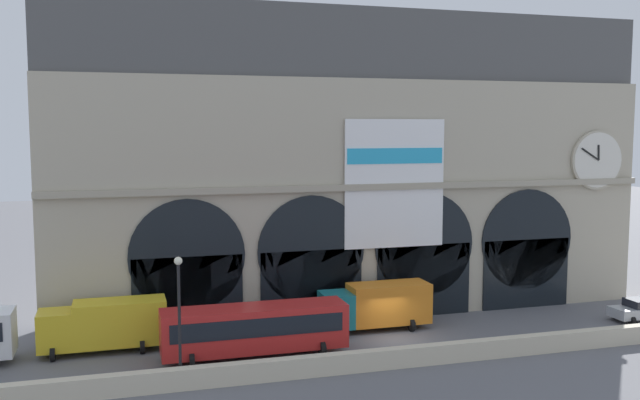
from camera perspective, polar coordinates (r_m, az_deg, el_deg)
ground_plane at (r=45.90m, az=6.21°, el=-11.38°), size 200.00×200.00×0.00m
quay_parapet_wall at (r=41.59m, az=8.77°, el=-12.44°), size 90.00×0.70×1.13m
station_building at (r=50.64m, az=3.28°, el=2.50°), size 43.94×4.73×22.03m
box_truck_west at (r=44.98m, az=-17.24°, el=-9.72°), size 7.50×2.91×3.12m
bus_midwest at (r=42.08m, az=-5.37°, el=-10.44°), size 11.00×3.25×3.10m
box_truck_center at (r=47.67m, az=4.65°, el=-8.58°), size 7.50×2.91×3.12m
street_lamp_quayside at (r=37.77m, az=-11.50°, el=-8.30°), size 0.44×0.44×6.90m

